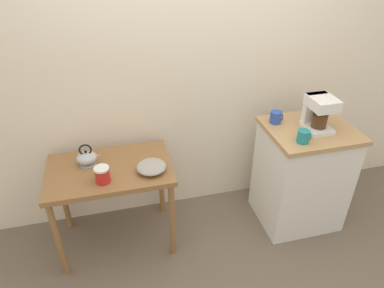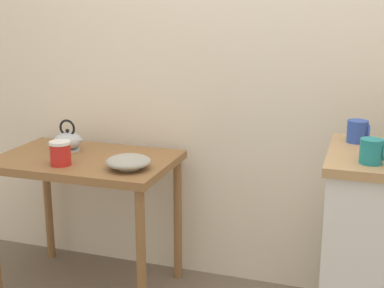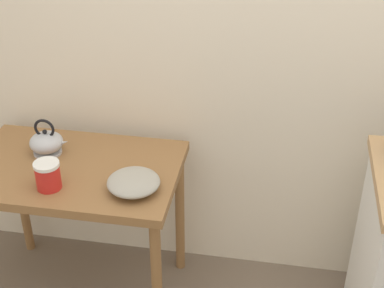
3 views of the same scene
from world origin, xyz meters
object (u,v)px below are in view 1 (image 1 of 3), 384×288
(coffee_maker, at_px, (319,111))
(mug_blue, at_px, (276,117))
(canister_enamel, at_px, (102,175))
(bowl_stoneware, at_px, (151,167))
(mug_dark_teal, at_px, (303,136))
(table_clock, at_px, (320,110))
(teakettle, at_px, (87,158))

(coffee_maker, distance_m, mug_blue, 0.31)
(coffee_maker, bearing_deg, canister_enamel, -178.33)
(bowl_stoneware, height_order, canister_enamel, canister_enamel)
(mug_dark_teal, bearing_deg, bowl_stoneware, 171.79)
(bowl_stoneware, xyz_separation_m, mug_dark_teal, (1.06, -0.15, 0.18))
(table_clock, bearing_deg, canister_enamel, -173.09)
(bowl_stoneware, distance_m, teakettle, 0.48)
(coffee_maker, distance_m, mug_dark_teal, 0.27)
(coffee_maker, height_order, mug_dark_teal, coffee_maker)
(teakettle, xyz_separation_m, table_clock, (1.82, -0.03, 0.18))
(coffee_maker, xyz_separation_m, table_clock, (0.13, 0.16, -0.08))
(teakettle, distance_m, table_clock, 1.83)
(mug_blue, bearing_deg, mug_dark_teal, -79.19)
(bowl_stoneware, xyz_separation_m, canister_enamel, (-0.33, -0.04, 0.02))
(mug_blue, height_order, table_clock, table_clock)
(mug_dark_teal, height_order, table_clock, table_clock)
(mug_dark_teal, bearing_deg, table_clock, 44.60)
(canister_enamel, distance_m, coffee_maker, 1.61)
(teakettle, height_order, table_clock, table_clock)
(canister_enamel, bearing_deg, coffee_maker, 1.67)
(mug_blue, bearing_deg, table_clock, 1.34)
(canister_enamel, relative_size, mug_blue, 1.23)
(teakettle, distance_m, canister_enamel, 0.26)
(coffee_maker, distance_m, table_clock, 0.22)
(canister_enamel, bearing_deg, teakettle, 112.89)
(mug_blue, height_order, mug_dark_teal, mug_blue)
(teakettle, relative_size, canister_enamel, 1.51)
(canister_enamel, distance_m, mug_blue, 1.36)
(canister_enamel, relative_size, coffee_maker, 0.45)
(table_clock, bearing_deg, teakettle, 179.00)
(mug_blue, bearing_deg, canister_enamel, -171.50)
(mug_dark_teal, relative_size, table_clock, 0.69)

